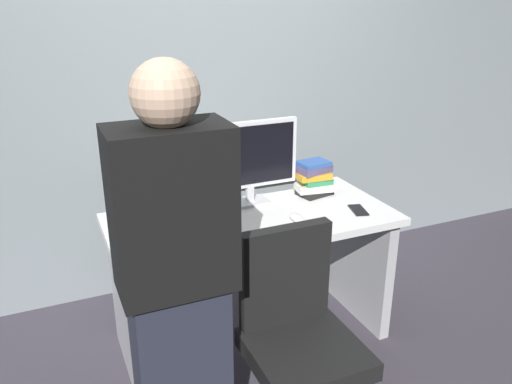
% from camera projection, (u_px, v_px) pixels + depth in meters
% --- Properties ---
extents(ground_plane, '(9.00, 9.00, 0.00)m').
position_uv_depth(ground_plane, '(252.00, 337.00, 2.91)').
color(ground_plane, '#3D3842').
extents(wall_back, '(6.40, 0.10, 3.00)m').
position_uv_depth(wall_back, '(197.00, 51.00, 3.09)').
color(wall_back, gray).
rests_on(wall_back, ground).
extents(desk, '(1.47, 0.71, 0.75)m').
position_uv_depth(desk, '(252.00, 256.00, 2.72)').
color(desk, white).
rests_on(desk, ground).
extents(office_chair, '(0.52, 0.52, 0.94)m').
position_uv_depth(office_chair, '(298.00, 352.00, 2.13)').
color(office_chair, black).
rests_on(office_chair, ground).
extents(person_at_desk, '(0.40, 0.24, 1.64)m').
position_uv_depth(person_at_desk, '(177.00, 288.00, 1.81)').
color(person_at_desk, '#262838').
rests_on(person_at_desk, ground).
extents(monitor, '(0.54, 0.14, 0.46)m').
position_uv_depth(monitor, '(250.00, 158.00, 2.71)').
color(monitor, silver).
rests_on(monitor, desk).
extents(keyboard, '(0.43, 0.14, 0.02)m').
position_uv_depth(keyboard, '(246.00, 227.00, 2.49)').
color(keyboard, white).
rests_on(keyboard, desk).
extents(mouse, '(0.06, 0.10, 0.03)m').
position_uv_depth(mouse, '(296.00, 218.00, 2.58)').
color(mouse, white).
rests_on(mouse, desk).
extents(cup_near_keyboard, '(0.07, 0.07, 0.10)m').
position_uv_depth(cup_near_keyboard, '(168.00, 238.00, 2.28)').
color(cup_near_keyboard, white).
rests_on(cup_near_keyboard, desk).
extents(book_stack, '(0.22, 0.18, 0.20)m').
position_uv_depth(book_stack, '(314.00, 178.00, 2.89)').
color(book_stack, black).
rests_on(book_stack, desk).
extents(cell_phone, '(0.10, 0.16, 0.01)m').
position_uv_depth(cell_phone, '(358.00, 210.00, 2.70)').
color(cell_phone, black).
rests_on(cell_phone, desk).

